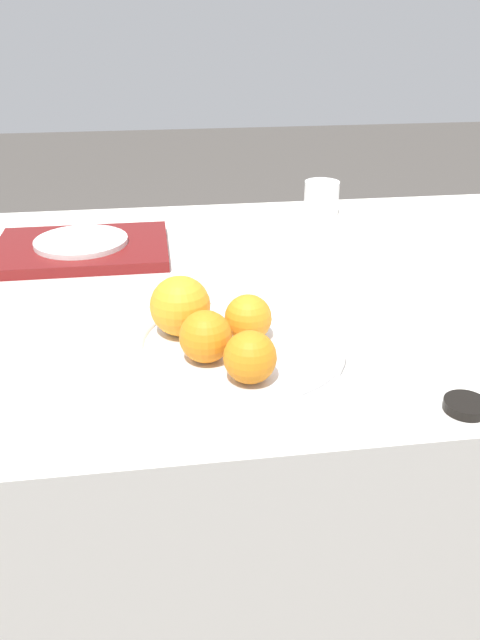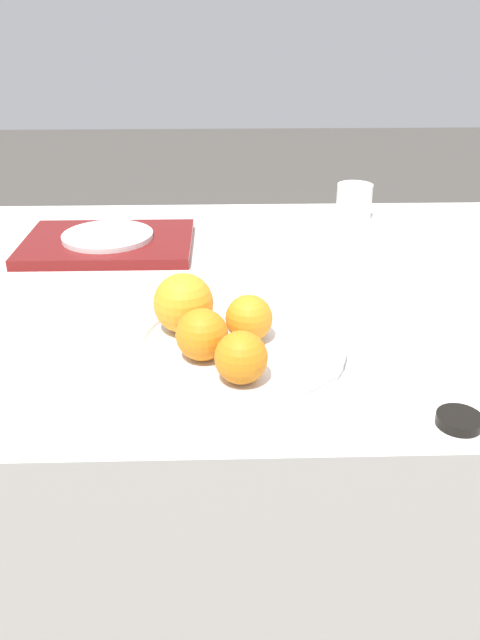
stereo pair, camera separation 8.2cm
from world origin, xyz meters
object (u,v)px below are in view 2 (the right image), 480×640
(orange_0, at_px, (249,318))
(side_plate, at_px, (108,236))
(soy_dish, at_px, (459,420))
(orange_1, at_px, (241,358))
(serving_tray, at_px, (108,243))
(orange_2, at_px, (183,303))
(fruit_platter, at_px, (240,345))
(orange_3, at_px, (202,335))
(cup_1, at_px, (354,201))

(orange_0, xyz_separation_m, side_plate, (-0.26, 0.41, -0.02))
(orange_0, relative_size, soy_dish, 1.23)
(orange_1, height_order, serving_tray, orange_1)
(orange_0, bearing_deg, orange_2, 161.26)
(fruit_platter, height_order, orange_3, orange_3)
(orange_1, bearing_deg, orange_0, 82.50)
(orange_2, bearing_deg, fruit_platter, -27.13)
(orange_2, bearing_deg, soy_dish, -33.34)
(fruit_platter, bearing_deg, cup_1, 65.76)
(orange_3, relative_size, serving_tray, 0.21)
(orange_2, height_order, cup_1, orange_2)
(orange_0, distance_m, side_plate, 0.48)
(orange_3, bearing_deg, soy_dish, -24.30)
(orange_1, distance_m, serving_tray, 0.57)
(orange_1, xyz_separation_m, orange_2, (-0.08, 0.13, 0.01))
(orange_3, height_order, side_plate, orange_3)
(cup_1, bearing_deg, serving_tray, -160.90)
(orange_2, relative_size, orange_3, 1.23)
(orange_0, xyz_separation_m, orange_3, (-0.06, -0.05, 0.00))
(fruit_platter, distance_m, soy_dish, 0.30)
(serving_tray, distance_m, side_plate, 0.02)
(side_plate, bearing_deg, fruit_platter, -59.75)
(serving_tray, distance_m, soy_dish, 0.76)
(orange_1, bearing_deg, serving_tray, 115.27)
(orange_1, bearing_deg, soy_dish, -17.08)
(orange_1, distance_m, orange_3, 0.07)
(cup_1, bearing_deg, orange_1, -111.31)
(fruit_platter, height_order, serving_tray, fruit_platter)
(orange_2, bearing_deg, orange_0, -18.74)
(orange_3, bearing_deg, orange_2, 109.25)
(orange_0, distance_m, cup_1, 0.64)
(cup_1, relative_size, soy_dish, 1.49)
(orange_1, relative_size, serving_tray, 0.20)
(orange_0, height_order, orange_2, orange_2)
(orange_0, bearing_deg, orange_1, -97.50)
(orange_0, bearing_deg, fruit_platter, -143.57)
(fruit_platter, bearing_deg, orange_1, -90.87)
(orange_0, relative_size, cup_1, 0.83)
(orange_0, xyz_separation_m, serving_tray, (-0.26, 0.41, -0.04))
(orange_2, height_order, soy_dish, orange_2)
(orange_0, relative_size, orange_1, 0.99)
(orange_0, xyz_separation_m, cup_1, (0.26, 0.59, -0.01))
(side_plate, height_order, cup_1, cup_1)
(orange_3, distance_m, cup_1, 0.71)
(cup_1, bearing_deg, fruit_platter, -114.24)
(orange_0, height_order, cup_1, orange_0)
(cup_1, xyz_separation_m, soy_dish, (-0.03, -0.77, -0.03))
(orange_1, relative_size, soy_dish, 1.24)
(serving_tray, height_order, soy_dish, serving_tray)
(cup_1, bearing_deg, soy_dish, -91.99)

